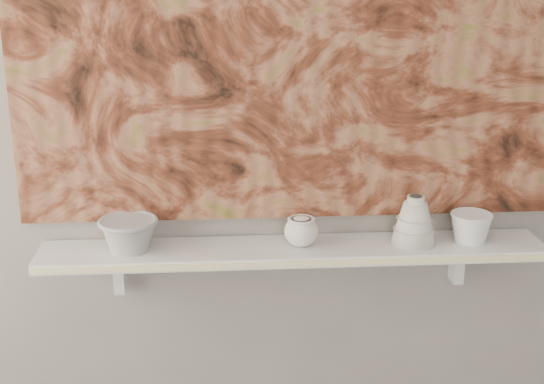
{
  "coord_description": "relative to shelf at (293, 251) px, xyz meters",
  "views": [
    {
      "loc": [
        -0.2,
        -0.44,
        1.72
      ],
      "look_at": [
        -0.06,
        1.49,
        1.1
      ],
      "focal_mm": 50.0,
      "sensor_mm": 36.0,
      "label": 1
    }
  ],
  "objects": [
    {
      "name": "wall_back",
      "position": [
        0.0,
        0.09,
        0.44
      ],
      "size": [
        3.6,
        0.0,
        3.6
      ],
      "primitive_type": "plane",
      "rotation": [
        1.57,
        0.0,
        0.0
      ],
      "color": "gray",
      "rests_on": "floor"
    },
    {
      "name": "shelf",
      "position": [
        0.0,
        0.0,
        0.0
      ],
      "size": [
        1.4,
        0.18,
        0.03
      ],
      "primitive_type": "cube",
      "color": "white",
      "rests_on": "wall_back"
    },
    {
      "name": "shelf_stripe",
      "position": [
        0.0,
        -0.09,
        0.0
      ],
      "size": [
        1.4,
        0.01,
        0.02
      ],
      "primitive_type": "cube",
      "color": "#F7ECA5",
      "rests_on": "shelf"
    },
    {
      "name": "bracket_left",
      "position": [
        -0.49,
        0.06,
        -0.07
      ],
      "size": [
        0.03,
        0.06,
        0.12
      ],
      "primitive_type": "cube",
      "color": "white",
      "rests_on": "wall_back"
    },
    {
      "name": "bracket_right",
      "position": [
        0.49,
        0.06,
        -0.07
      ],
      "size": [
        0.03,
        0.06,
        0.12
      ],
      "primitive_type": "cube",
      "color": "white",
      "rests_on": "wall_back"
    },
    {
      "name": "painting",
      "position": [
        0.0,
        0.08,
        0.62
      ],
      "size": [
        1.5,
        0.02,
        1.1
      ],
      "primitive_type": "cube",
      "color": "brown",
      "rests_on": "wall_back"
    },
    {
      "name": "house_motif",
      "position": [
        0.45,
        0.07,
        0.32
      ],
      "size": [
        0.09,
        0.0,
        0.08
      ],
      "primitive_type": "cube",
      "color": "black",
      "rests_on": "painting"
    },
    {
      "name": "bowl_grey",
      "position": [
        -0.45,
        0.0,
        0.06
      ],
      "size": [
        0.2,
        0.2,
        0.09
      ],
      "primitive_type": null,
      "rotation": [
        0.0,
        0.0,
        0.26
      ],
      "color": "gray",
      "rests_on": "shelf"
    },
    {
      "name": "cup_cream",
      "position": [
        0.02,
        0.0,
        0.06
      ],
      "size": [
        0.12,
        0.12,
        0.09
      ],
      "primitive_type": null,
      "rotation": [
        0.0,
        0.0,
        0.41
      ],
      "color": "white",
      "rests_on": "shelf"
    },
    {
      "name": "bell_vessel",
      "position": [
        0.34,
        0.0,
        0.08
      ],
      "size": [
        0.14,
        0.14,
        0.14
      ],
      "primitive_type": null,
      "rotation": [
        0.0,
        0.0,
        0.14
      ],
      "color": "beige",
      "rests_on": "shelf"
    },
    {
      "name": "bowl_white",
      "position": [
        0.5,
        0.0,
        0.06
      ],
      "size": [
        0.13,
        0.13,
        0.08
      ],
      "primitive_type": null,
      "rotation": [
        0.0,
        0.0,
        -0.07
      ],
      "color": "white",
      "rests_on": "shelf"
    }
  ]
}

